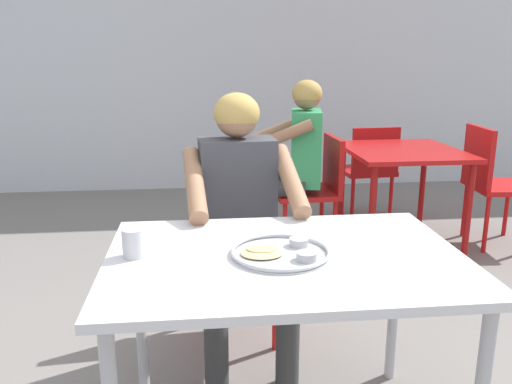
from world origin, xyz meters
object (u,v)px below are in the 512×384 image
(table_foreground, at_px, (285,275))
(drinking_cup, at_px, (134,242))
(chair_foreground, at_px, (235,236))
(table_background_red, at_px, (402,162))
(chair_red_left, at_px, (316,184))
(chair_red_right, at_px, (490,177))
(diner_foreground, at_px, (240,205))
(chair_red_far, at_px, (370,166))
(patron_background, at_px, (292,151))
(thali_tray, at_px, (281,252))

(table_foreground, relative_size, drinking_cup, 12.32)
(chair_foreground, xyz_separation_m, table_background_red, (1.27, 1.07, 0.13))
(chair_red_left, bearing_deg, table_background_red, -4.68)
(table_background_red, distance_m, chair_red_left, 0.63)
(chair_red_right, bearing_deg, diner_foreground, -146.56)
(table_background_red, relative_size, chair_red_far, 1.07)
(table_background_red, bearing_deg, patron_background, 178.84)
(thali_tray, bearing_deg, chair_foreground, 96.35)
(chair_foreground, xyz_separation_m, chair_red_left, (0.66, 1.12, -0.03))
(thali_tray, relative_size, chair_foreground, 0.38)
(table_foreground, distance_m, table_background_red, 2.24)
(table_background_red, height_order, chair_red_left, chair_red_left)
(table_foreground, xyz_separation_m, chair_red_right, (1.82, 1.90, -0.15))
(diner_foreground, relative_size, chair_red_right, 1.38)
(thali_tray, distance_m, chair_red_left, 2.07)
(chair_red_left, distance_m, patron_background, 0.31)
(thali_tray, xyz_separation_m, drinking_cup, (-0.48, 0.04, 0.04))
(table_background_red, bearing_deg, chair_red_right, -1.83)
(chair_red_far, bearing_deg, thali_tray, -114.06)
(chair_foreground, height_order, diner_foreground, diner_foreground)
(drinking_cup, relative_size, diner_foreground, 0.08)
(drinking_cup, xyz_separation_m, table_background_red, (1.65, 1.89, -0.15))
(chair_red_far, bearing_deg, chair_foreground, -126.07)
(chair_red_left, xyz_separation_m, chair_red_far, (0.59, 0.59, -0.00))
(chair_red_far, distance_m, patron_background, 1.02)
(chair_red_left, bearing_deg, thali_tray, -105.83)
(drinking_cup, xyz_separation_m, patron_background, (0.86, 1.90, -0.06))
(diner_foreground, height_order, patron_background, diner_foreground)
(table_background_red, bearing_deg, chair_foreground, -139.91)
(diner_foreground, bearing_deg, chair_red_left, 64.25)
(thali_tray, distance_m, patron_background, 1.98)
(thali_tray, relative_size, chair_red_far, 0.41)
(table_background_red, bearing_deg, chair_red_far, 92.05)
(table_foreground, bearing_deg, thali_tray, -154.59)
(thali_tray, xyz_separation_m, diner_foreground, (-0.08, 0.64, -0.02))
(table_background_red, distance_m, patron_background, 0.80)
(thali_tray, relative_size, drinking_cup, 3.44)
(thali_tray, relative_size, table_background_red, 0.38)
(table_foreground, height_order, drinking_cup, drinking_cup)
(table_foreground, height_order, table_background_red, table_foreground)
(diner_foreground, xyz_separation_m, chair_red_far, (1.23, 1.93, -0.25))
(diner_foreground, bearing_deg, patron_background, 70.39)
(diner_foreground, height_order, chair_red_far, diner_foreground)
(diner_foreground, bearing_deg, table_background_red, 45.73)
(thali_tray, bearing_deg, chair_red_right, 46.14)
(thali_tray, xyz_separation_m, chair_red_right, (1.83, 1.91, -0.24))
(table_foreground, distance_m, patron_background, 1.97)
(table_background_red, distance_m, chair_red_far, 0.66)
(table_background_red, xyz_separation_m, chair_red_left, (-0.61, 0.05, -0.16))
(table_foreground, relative_size, table_background_red, 1.37)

